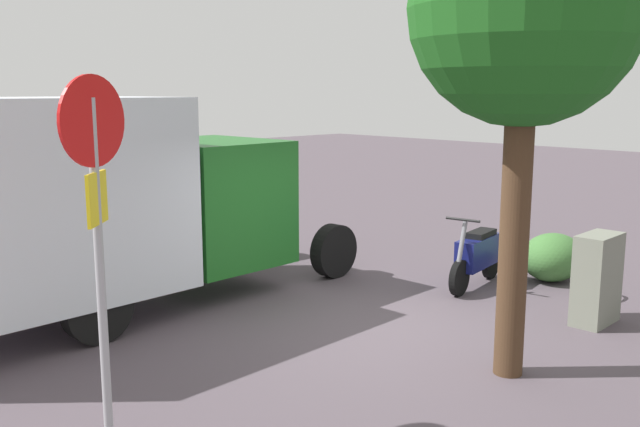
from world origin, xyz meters
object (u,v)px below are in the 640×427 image
(box_truck_near, at_px, (92,200))
(utility_cabinet, at_px, (597,279))
(street_tree, at_px, (525,13))
(motorcycle, at_px, (477,254))
(stop_sign, at_px, (97,205))
(bike_rack_hoop, at_px, (600,301))

(box_truck_near, height_order, utility_cabinet, box_truck_near)
(street_tree, bearing_deg, utility_cabinet, -177.55)
(motorcycle, distance_m, stop_sign, 6.95)
(stop_sign, xyz_separation_m, bike_rack_hoop, (-7.38, 1.08, -2.17))
(stop_sign, relative_size, utility_cabinet, 2.64)
(motorcycle, xyz_separation_m, utility_cabinet, (0.40, 2.14, 0.09))
(box_truck_near, height_order, stop_sign, stop_sign)
(utility_cabinet, bearing_deg, stop_sign, -13.17)
(motorcycle, xyz_separation_m, bike_rack_hoop, (-0.66, 1.74, -0.52))
(box_truck_near, bearing_deg, street_tree, -67.16)
(stop_sign, bearing_deg, box_truck_near, -115.00)
(box_truck_near, bearing_deg, utility_cabinet, -48.60)
(stop_sign, distance_m, utility_cabinet, 6.68)
(utility_cabinet, bearing_deg, street_tree, 2.45)
(motorcycle, xyz_separation_m, street_tree, (2.75, 2.24, 3.36))
(utility_cabinet, bearing_deg, box_truck_near, -46.31)
(box_truck_near, relative_size, street_tree, 1.40)
(street_tree, relative_size, bike_rack_hoop, 6.06)
(box_truck_near, distance_m, utility_cabinet, 6.90)
(box_truck_near, height_order, bike_rack_hoop, box_truck_near)
(box_truck_near, bearing_deg, bike_rack_hoop, -40.48)
(bike_rack_hoop, bearing_deg, street_tree, 8.33)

